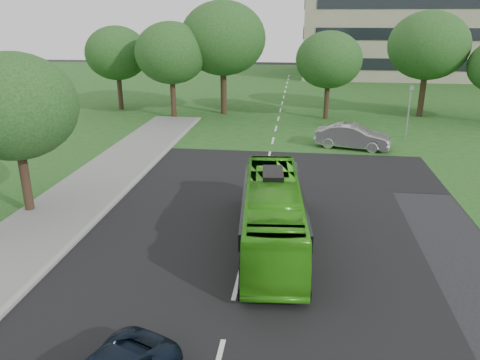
% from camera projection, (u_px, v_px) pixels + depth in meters
% --- Properties ---
extents(ground, '(160.00, 160.00, 0.00)m').
position_uv_depth(ground, '(244.00, 257.00, 18.23)').
color(ground, black).
rests_on(ground, ground).
extents(street_surfaces, '(120.00, 120.00, 0.15)m').
position_uv_depth(street_surfaces, '(272.00, 126.00, 39.55)').
color(street_surfaces, black).
rests_on(street_surfaces, ground).
extents(tree_park_a, '(6.36, 6.36, 8.46)m').
position_uv_depth(tree_park_a, '(171.00, 53.00, 41.28)').
color(tree_park_a, black).
rests_on(tree_park_a, ground).
extents(tree_park_b, '(7.80, 7.80, 10.23)m').
position_uv_depth(tree_park_b, '(223.00, 39.00, 42.49)').
color(tree_park_b, black).
rests_on(tree_park_b, ground).
extents(tree_park_c, '(5.79, 5.79, 7.69)m').
position_uv_depth(tree_park_c, '(329.00, 60.00, 40.78)').
color(tree_park_c, black).
rests_on(tree_park_c, ground).
extents(tree_park_d, '(7.08, 7.08, 9.36)m').
position_uv_depth(tree_park_d, '(428.00, 46.00, 41.56)').
color(tree_park_d, black).
rests_on(tree_park_d, ground).
extents(tree_park_f, '(6.00, 6.00, 8.01)m').
position_uv_depth(tree_park_f, '(117.00, 53.00, 44.97)').
color(tree_park_f, black).
rests_on(tree_park_f, ground).
extents(tree_side_near, '(5.62, 5.62, 7.47)m').
position_uv_depth(tree_side_near, '(14.00, 107.00, 20.75)').
color(tree_side_near, black).
rests_on(tree_side_near, ground).
extents(bus, '(2.99, 9.63, 2.64)m').
position_uv_depth(bus, '(273.00, 214.00, 18.90)').
color(bus, green).
rests_on(bus, ground).
extents(sedan, '(5.44, 2.99, 1.70)m').
position_uv_depth(sedan, '(353.00, 136.00, 32.86)').
color(sedan, '#ACABB0').
rests_on(sedan, ground).
extents(camera_pole, '(0.38, 0.35, 3.97)m').
position_uv_depth(camera_pole, '(409.00, 105.00, 34.87)').
color(camera_pole, gray).
rests_on(camera_pole, ground).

